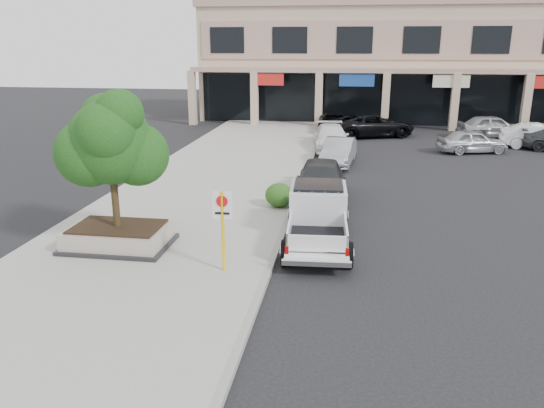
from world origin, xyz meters
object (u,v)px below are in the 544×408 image
(curb_car_d, at_px, (334,123))
(lot_car_a, at_px, (472,141))
(lot_car_d, at_px, (372,125))
(curb_car_c, at_px, (331,137))
(planter_tree, at_px, (117,142))
(lot_car_b, at_px, (540,136))
(no_parking_sign, at_px, (223,220))
(curb_car_b, at_px, (339,152))
(lot_car_e, at_px, (492,126))
(planter, at_px, (119,236))
(curb_car_a, at_px, (321,180))
(pickup_truck, at_px, (318,218))

(curb_car_d, bearing_deg, lot_car_a, -38.91)
(lot_car_d, bearing_deg, curb_car_c, 131.75)
(planter_tree, bearing_deg, lot_car_b, 46.98)
(no_parking_sign, relative_size, lot_car_d, 0.40)
(curb_car_b, relative_size, lot_car_b, 0.93)
(lot_car_e, bearing_deg, lot_car_a, 146.34)
(no_parking_sign, distance_m, curb_car_c, 19.13)
(planter, height_order, lot_car_e, lot_car_e)
(planter_tree, xyz_separation_m, curb_car_a, (5.76, 6.56, -2.59))
(curb_car_b, height_order, curb_car_d, curb_car_b)
(curb_car_b, relative_size, lot_car_e, 0.92)
(lot_car_d, xyz_separation_m, lot_car_e, (8.11, 0.73, -0.01))
(curb_car_b, bearing_deg, lot_car_a, 35.85)
(planter_tree, relative_size, lot_car_e, 0.87)
(curb_car_d, distance_m, lot_car_e, 10.79)
(lot_car_b, bearing_deg, pickup_truck, 154.60)
(curb_car_b, relative_size, lot_car_d, 0.74)
(planter, relative_size, no_parking_sign, 1.39)
(lot_car_b, bearing_deg, lot_car_a, 123.39)
(planter, xyz_separation_m, curb_car_d, (5.78, 24.06, 0.22))
(curb_car_b, bearing_deg, lot_car_b, 34.01)
(curb_car_b, xyz_separation_m, curb_car_c, (-0.59, 4.26, 0.03))
(no_parking_sign, distance_m, curb_car_d, 25.46)
(lot_car_a, height_order, lot_car_d, lot_car_d)
(planter_tree, xyz_separation_m, lot_car_e, (16.43, 23.32, -2.63))
(lot_car_b, bearing_deg, curb_car_c, 108.58)
(curb_car_b, xyz_separation_m, lot_car_b, (12.15, 6.47, 0.05))
(pickup_truck, xyz_separation_m, lot_car_b, (12.46, 18.37, -0.13))
(curb_car_b, relative_size, curb_car_d, 0.85)
(planter_tree, relative_size, curb_car_c, 0.79)
(no_parking_sign, xyz_separation_m, curb_car_d, (2.10, 25.35, -0.94))
(planter_tree, height_order, curb_car_a, planter_tree)
(lot_car_a, bearing_deg, lot_car_d, 34.69)
(planter, distance_m, no_parking_sign, 4.08)
(curb_car_d, relative_size, lot_car_d, 0.87)
(pickup_truck, height_order, lot_car_d, pickup_truck)
(planter, height_order, curb_car_b, curb_car_b)
(planter_tree, xyz_separation_m, curb_car_c, (5.69, 17.54, -2.68))
(planter, height_order, pickup_truck, pickup_truck)
(no_parking_sign, bearing_deg, curb_car_c, 83.59)
(planter_tree, xyz_separation_m, curb_car_b, (6.28, 13.28, -2.71))
(curb_car_a, height_order, curb_car_d, curb_car_a)
(curb_car_b, bearing_deg, curb_car_d, 99.37)
(pickup_truck, distance_m, lot_car_a, 18.22)
(curb_car_a, xyz_separation_m, curb_car_b, (0.52, 6.72, -0.12))
(curb_car_c, bearing_deg, lot_car_d, 55.68)
(curb_car_b, distance_m, curb_car_c, 4.30)
(pickup_truck, bearing_deg, curb_car_b, 85.15)
(planter, xyz_separation_m, curb_car_a, (5.89, 6.72, 0.35))
(curb_car_b, height_order, lot_car_a, curb_car_b)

